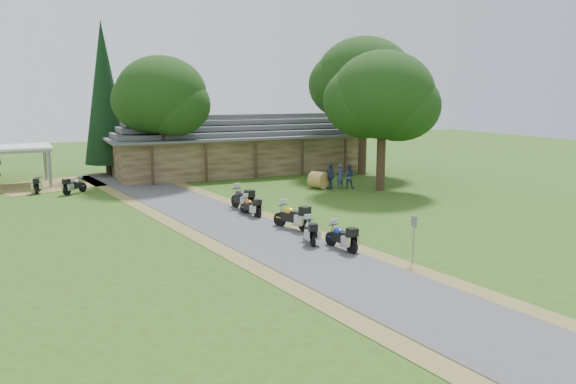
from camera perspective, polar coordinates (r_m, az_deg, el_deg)
name	(u,v)px	position (r m, az deg, el deg)	size (l,w,h in m)	color
ground	(292,251)	(24.06, 0.42, -5.99)	(120.00, 120.00, 0.00)	#324E15
driveway	(248,231)	(27.44, -4.07, -3.98)	(46.00, 46.00, 0.00)	#4B4B4E
lodge	(237,143)	(47.82, -5.25, 5.01)	(21.40, 9.40, 4.90)	brown
carport	(2,167)	(44.85, -27.03, 2.30)	(6.59, 4.39, 2.86)	silver
motorcycle_row_a	(341,236)	(24.13, 5.43, -4.45)	(1.82, 0.60, 1.25)	#1C2A9C
motorcycle_row_b	(310,230)	(25.16, 2.24, -3.88)	(1.73, 0.56, 1.18)	#9EA1A6
motorcycle_row_c	(292,215)	(27.57, 0.41, -2.38)	(2.07, 0.68, 1.42)	gold
motorcycle_row_d	(251,206)	(30.65, -3.83, -1.38)	(1.68, 0.55, 1.15)	#BF5914
motorcycle_row_e	(242,198)	(32.14, -4.66, -0.57)	(2.13, 0.69, 1.46)	black
motorcycle_carport_a	(38,184)	(41.35, -24.06, 0.78)	(1.72, 0.56, 1.18)	yellow
motorcycle_carport_b	(75,184)	(39.90, -20.86, 0.72)	(1.79, 0.59, 1.23)	gray
person_a	(340,174)	(39.37, 5.30, 1.81)	(0.58, 0.41, 2.03)	#333E5C
person_b	(349,174)	(39.56, 6.18, 1.78)	(0.56, 0.40, 1.95)	#333E5C
person_c	(330,174)	(39.17, 4.31, 1.84)	(0.60, 0.43, 2.10)	#333E5C
hay_bale	(319,180)	(39.42, 3.12, 1.23)	(1.18, 1.18, 1.08)	#A5833C
sign_post	(413,239)	(22.73, 12.63, -4.70)	(0.34, 0.06, 1.91)	gray
oak_lodge_left	(162,112)	(42.48, -12.69, 7.94)	(6.63, 6.63, 10.47)	black
oak_lodge_right	(364,97)	(46.08, 7.69, 9.51)	(7.78, 7.78, 12.51)	black
oak_driveway	(382,114)	(38.68, 9.55, 7.85)	(6.97, 6.97, 10.47)	black
cedar_near	(105,99)	(47.81, -18.13, 9.00)	(3.60, 3.60, 12.29)	black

